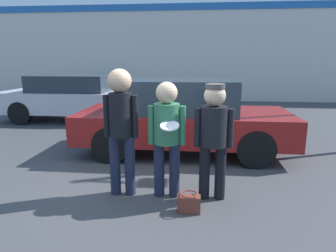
# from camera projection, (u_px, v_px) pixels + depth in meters

# --- Properties ---
(ground_plane) EXTENTS (56.00, 56.00, 0.00)m
(ground_plane) POSITION_uv_depth(u_px,v_px,m) (142.00, 191.00, 4.50)
(ground_plane) COLOR #3F3F42
(storefront_building) EXTENTS (24.00, 0.22, 4.41)m
(storefront_building) POSITION_uv_depth(u_px,v_px,m) (182.00, 53.00, 14.03)
(storefront_building) COLOR silver
(storefront_building) RESTS_ON ground
(person_left) EXTENTS (0.49, 0.33, 1.82)m
(person_left) POSITION_uv_depth(u_px,v_px,m) (121.00, 121.00, 4.19)
(person_left) COLOR #1E2338
(person_left) RESTS_ON ground
(person_middle_with_frisbee) EXTENTS (0.53, 0.55, 1.65)m
(person_middle_with_frisbee) POSITION_uv_depth(u_px,v_px,m) (167.00, 130.00, 4.15)
(person_middle_with_frisbee) COLOR #1E2338
(person_middle_with_frisbee) RESTS_ON ground
(person_right) EXTENTS (0.53, 0.36, 1.63)m
(person_right) POSITION_uv_depth(u_px,v_px,m) (214.00, 132.00, 4.08)
(person_right) COLOR black
(person_right) RESTS_ON ground
(parked_car_near) EXTENTS (4.35, 1.88, 1.54)m
(parked_car_near) POSITION_uv_depth(u_px,v_px,m) (183.00, 116.00, 6.28)
(parked_car_near) COLOR maroon
(parked_car_near) RESTS_ON ground
(parked_car_far) EXTENTS (4.62, 1.78, 1.46)m
(parked_car_far) POSITION_uv_depth(u_px,v_px,m) (75.00, 97.00, 9.58)
(parked_car_far) COLOR silver
(parked_car_far) RESTS_ON ground
(shrub) EXTENTS (1.20, 1.20, 1.20)m
(shrub) POSITION_uv_depth(u_px,v_px,m) (103.00, 89.00, 13.99)
(shrub) COLOR #2D6B33
(shrub) RESTS_ON ground
(handbag) EXTENTS (0.30, 0.23, 0.26)m
(handbag) POSITION_uv_depth(u_px,v_px,m) (189.00, 203.00, 3.87)
(handbag) COLOR brown
(handbag) RESTS_ON ground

